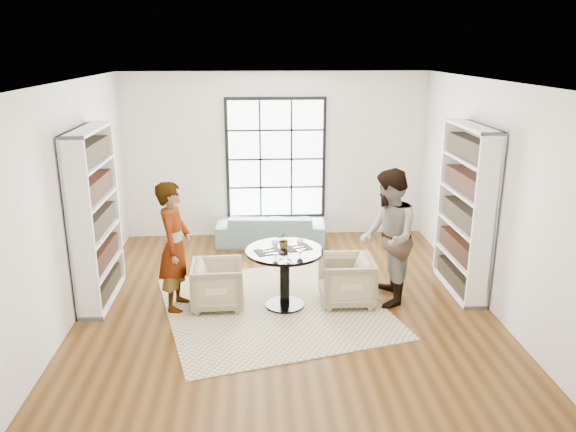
{
  "coord_description": "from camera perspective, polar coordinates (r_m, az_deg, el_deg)",
  "views": [
    {
      "loc": [
        -0.4,
        -7.1,
        3.42
      ],
      "look_at": [
        0.06,
        0.4,
        1.14
      ],
      "focal_mm": 35.0,
      "sensor_mm": 36.0,
      "label": 1
    }
  ],
  "objects": [
    {
      "name": "cutlery_left",
      "position": [
        7.39,
        -2.0,
        -3.57
      ],
      "size": [
        0.2,
        0.25,
        0.01
      ],
      "primitive_type": null,
      "rotation": [
        0.0,
        0.0,
        0.33
      ],
      "color": "silver",
      "rests_on": "placemat_left"
    },
    {
      "name": "pedestal_table",
      "position": [
        7.54,
        -0.35,
        -5.08
      ],
      "size": [
        1.04,
        1.04,
        0.83
      ],
      "rotation": [
        0.0,
        0.0,
        0.33
      ],
      "color": "black",
      "rests_on": "ground"
    },
    {
      "name": "person_left",
      "position": [
        7.57,
        -11.44,
        -3.05
      ],
      "size": [
        0.5,
        0.69,
        1.76
      ],
      "primitive_type": "imported",
      "rotation": [
        0.0,
        0.0,
        1.45
      ],
      "color": "gray",
      "rests_on": "ground"
    },
    {
      "name": "rug",
      "position": [
        7.76,
        -1.38,
        -9.2
      ],
      "size": [
        3.46,
        3.46,
        0.01
      ],
      "primitive_type": "cube",
      "rotation": [
        0.0,
        0.0,
        0.26
      ],
      "color": "#C8B796",
      "rests_on": "ground"
    },
    {
      "name": "placemat_right",
      "position": [
        7.53,
        1.0,
        -3.22
      ],
      "size": [
        0.41,
        0.36,
        0.01
      ],
      "primitive_type": "cube",
      "rotation": [
        0.0,
        0.0,
        0.33
      ],
      "color": "black",
      "rests_on": "pedestal_table"
    },
    {
      "name": "cutlery_right",
      "position": [
        7.53,
        1.0,
        -3.17
      ],
      "size": [
        0.2,
        0.25,
        0.01
      ],
      "primitive_type": null,
      "rotation": [
        0.0,
        0.0,
        0.33
      ],
      "color": "silver",
      "rests_on": "placemat_right"
    },
    {
      "name": "wine_glass_left",
      "position": [
        7.26,
        -1.3,
        -2.78
      ],
      "size": [
        0.1,
        0.1,
        0.21
      ],
      "color": "silver",
      "rests_on": "pedestal_table"
    },
    {
      "name": "armchair_right",
      "position": [
        7.8,
        5.93,
        -6.51
      ],
      "size": [
        0.74,
        0.72,
        0.67
      ],
      "primitive_type": "imported",
      "rotation": [
        0.0,
        0.0,
        -1.58
      ],
      "color": "#C5BC8D",
      "rests_on": "ground"
    },
    {
      "name": "placemat_left",
      "position": [
        7.39,
        -2.0,
        -3.62
      ],
      "size": [
        0.41,
        0.36,
        0.01
      ],
      "primitive_type": "cube",
      "rotation": [
        0.0,
        0.0,
        0.33
      ],
      "color": "black",
      "rests_on": "pedestal_table"
    },
    {
      "name": "room_shell",
      "position": [
        7.95,
        -0.52,
        1.12
      ],
      "size": [
        6.0,
        6.01,
        6.0
      ],
      "color": "silver",
      "rests_on": "ground"
    },
    {
      "name": "armchair_left",
      "position": [
        7.72,
        -7.13,
        -6.92
      ],
      "size": [
        0.72,
        0.7,
        0.64
      ],
      "primitive_type": "imported",
      "rotation": [
        0.0,
        0.0,
        1.6
      ],
      "color": "tan",
      "rests_on": "ground"
    },
    {
      "name": "ground",
      "position": [
        7.89,
        -0.28,
        -8.78
      ],
      "size": [
        6.0,
        6.0,
        0.0
      ],
      "primitive_type": "plane",
      "color": "#5A3915"
    },
    {
      "name": "wine_glass_right",
      "position": [
        7.35,
        1.24,
        -2.63
      ],
      "size": [
        0.09,
        0.09,
        0.19
      ],
      "color": "silver",
      "rests_on": "pedestal_table"
    },
    {
      "name": "flower_centerpiece",
      "position": [
        7.5,
        -0.38,
        -2.45
      ],
      "size": [
        0.21,
        0.19,
        0.22
      ],
      "primitive_type": "imported",
      "rotation": [
        0.0,
        0.0,
        -0.07
      ],
      "color": "gray",
      "rests_on": "pedestal_table"
    },
    {
      "name": "sofa",
      "position": [
        10.06,
        -1.76,
        -1.3
      ],
      "size": [
        1.96,
        0.88,
        0.56
      ],
      "primitive_type": "imported",
      "rotation": [
        0.0,
        0.0,
        3.07
      ],
      "color": "gray",
      "rests_on": "ground"
    },
    {
      "name": "person_right",
      "position": [
        7.69,
        10.12,
        -2.2
      ],
      "size": [
        0.81,
        0.99,
        1.88
      ],
      "primitive_type": "imported",
      "rotation": [
        0.0,
        0.0,
        -1.68
      ],
      "color": "gray",
      "rests_on": "ground"
    }
  ]
}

